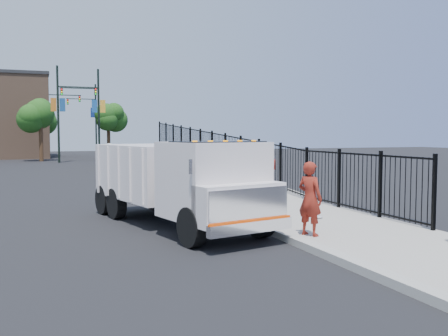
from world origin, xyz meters
name	(u,v)px	position (x,y,z in m)	size (l,w,h in m)	color
ground	(264,230)	(0.00, 0.00, 0.00)	(120.00, 120.00, 0.00)	black
sidewalk	(377,238)	(1.93, -2.00, 0.06)	(3.55, 12.00, 0.12)	#9E998E
curb	(304,244)	(0.00, -2.00, 0.08)	(0.30, 12.00, 0.16)	#ADAAA3
ramp	(177,177)	(2.12, 16.00, 0.00)	(3.95, 24.00, 1.70)	#9E998E
iron_fence	(225,164)	(3.55, 12.00, 0.90)	(0.10, 28.00, 1.80)	black
truck	(178,178)	(-1.87, 1.29, 1.29)	(3.56, 7.01, 2.30)	black
worker	(310,199)	(0.46, -1.46, 0.97)	(0.62, 0.41, 1.70)	maroon
debris	(317,217)	(1.85, 0.49, 0.16)	(0.31, 0.31, 0.08)	silver
light_pole_0	(62,110)	(-3.18, 32.21, 4.36)	(3.78, 0.22, 8.00)	black
light_pole_1	(95,111)	(-0.38, 33.33, 4.36)	(3.77, 0.22, 8.00)	black
light_pole_2	(52,114)	(-3.69, 41.85, 4.36)	(3.77, 0.22, 8.00)	black
light_pole_3	(93,116)	(0.94, 47.19, 4.36)	(3.78, 0.22, 8.00)	black
tree_0	(40,116)	(-4.83, 35.05, 3.95)	(2.66, 2.66, 5.33)	#382314
tree_1	(108,119)	(1.79, 41.05, 3.92)	(2.32, 2.32, 5.16)	#382314
tree_2	(40,119)	(-4.74, 47.17, 3.97)	(3.28, 3.28, 5.64)	#382314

